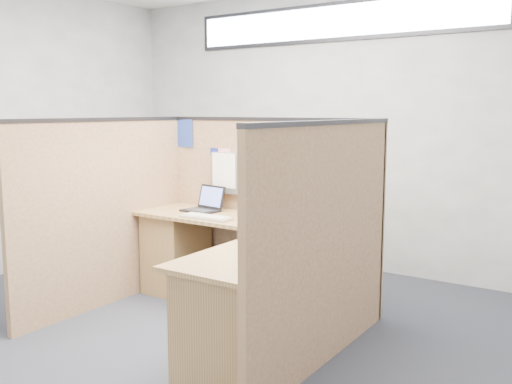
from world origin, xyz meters
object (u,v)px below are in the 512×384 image
Objects in this scene: l_desk at (236,274)px; keyboard at (206,217)px; mouse at (275,226)px; laptop at (204,205)px.

l_desk is 0.59m from keyboard.
keyboard is at bearing 156.32° from l_desk.
mouse reaches higher than keyboard.
keyboard is 0.65m from mouse.
laptop is (-0.68, 0.47, 0.39)m from l_desk.
mouse is (0.65, 0.00, 0.01)m from keyboard.
mouse is at bearing 40.99° from l_desk.
l_desk is at bearing -139.01° from mouse.
laptop is at bearing 145.13° from l_desk.
l_desk is 6.04× the size of laptop.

